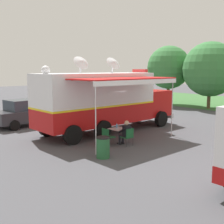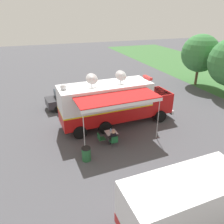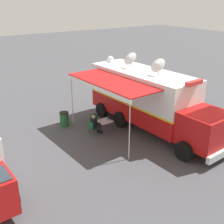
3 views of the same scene
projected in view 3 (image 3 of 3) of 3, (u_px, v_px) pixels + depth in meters
The scene contains 10 objects.
ground_plane at pixel (141, 124), 18.35m from camera, with size 100.00×100.00×0.00m, color #47474C.
lot_stripe at pixel (170, 117), 19.50m from camera, with size 0.12×4.80×0.01m, color silver.
command_truck at pixel (150, 99), 17.05m from camera, with size 5.18×9.59×4.53m.
folding_table at pixel (105, 122), 17.09m from camera, with size 0.83×0.83×0.73m.
water_bottle at pixel (107, 119), 17.10m from camera, with size 0.07×0.07×0.22m.
folding_chair_at_table at pixel (92, 127), 16.78m from camera, with size 0.50×0.50×0.87m.
folding_chair_beside_table at pixel (95, 120), 17.72m from camera, with size 0.50×0.50×0.87m.
seated_responder at pixel (95, 124), 16.84m from camera, with size 0.67×0.57×1.25m.
trash_bin at pixel (64, 119), 18.02m from camera, with size 0.57×0.57×0.91m.
car_behind_truck at pixel (170, 90), 22.29m from camera, with size 2.36×4.37×1.76m.
Camera 3 is at (11.11, 12.62, 7.61)m, focal length 46.01 mm.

